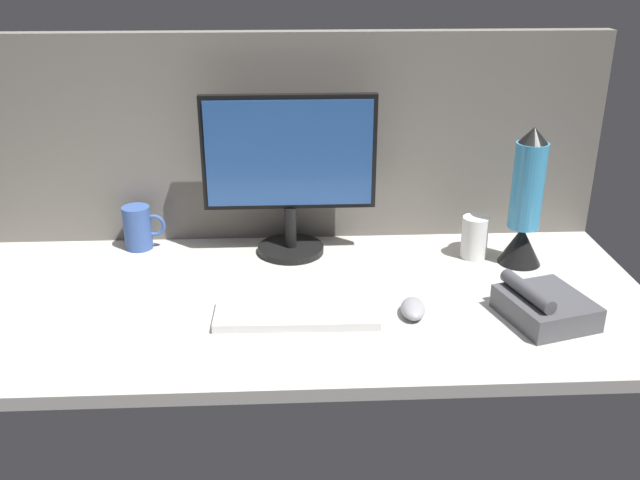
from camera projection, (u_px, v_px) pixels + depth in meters
The scene contains 9 objects.
ground_plane at pixel (278, 299), 172.05cm from camera, with size 180.00×80.00×3.00cm, color beige.
cubicle_wall_back at pixel (276, 138), 194.63cm from camera, with size 180.00×5.00×57.15cm.
monitor at pixel (289, 167), 185.17cm from camera, with size 45.63×18.00×43.18cm.
keyboard at pixel (297, 314), 159.96cm from camera, with size 37.00×13.00×2.00cm, color silver.
mouse at pixel (413, 308), 161.03cm from camera, with size 5.60×9.60×3.40cm, color #99999E.
mug_ceramic_blue at pixel (138, 228), 194.33cm from camera, with size 11.50×7.54×12.12cm.
mug_ceramic_white at pixel (474, 237), 188.96cm from camera, with size 7.00×7.00×11.42cm.
lava_lamp at pixel (525, 208), 181.83cm from camera, with size 11.23×11.23×36.74cm.
desk_phone at pixel (544, 306), 158.83cm from camera, with size 21.64×23.00×8.80cm.
Camera 1 is at (2.93, -152.79, 79.49)cm, focal length 39.71 mm.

